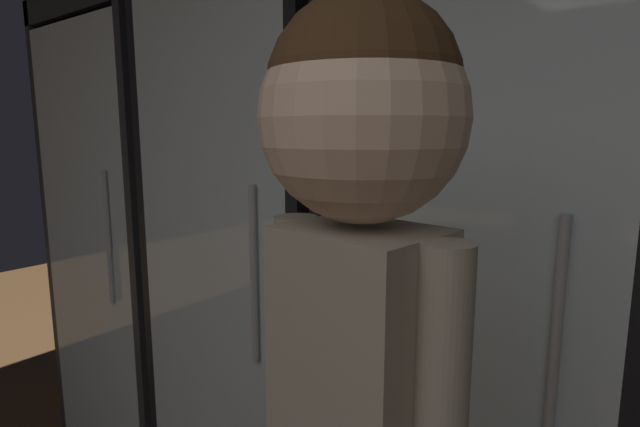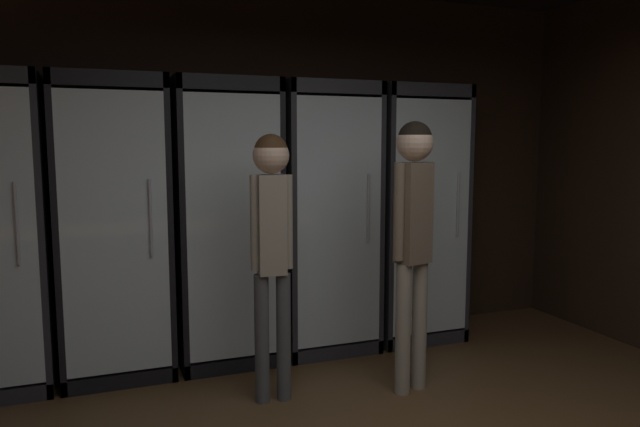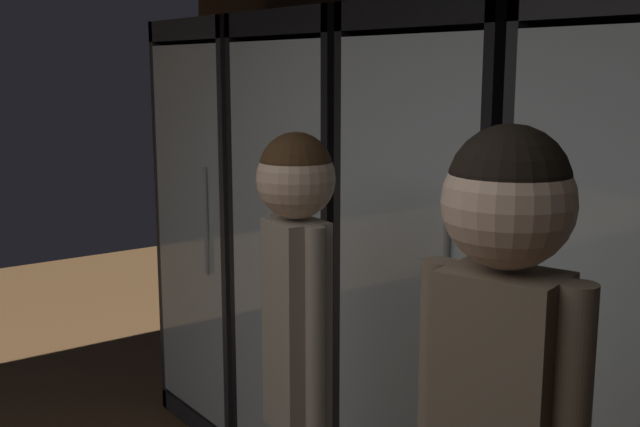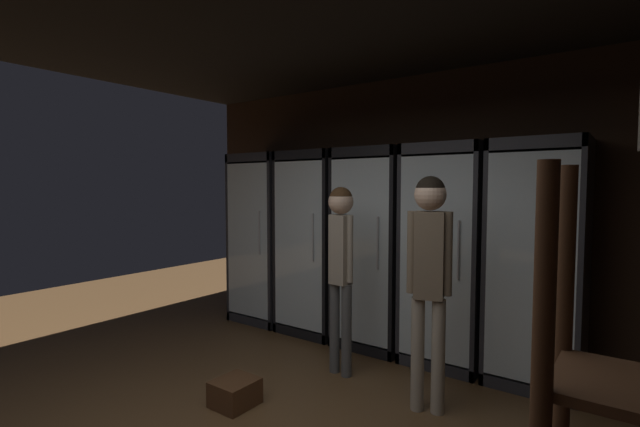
{
  "view_description": "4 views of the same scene",
  "coord_description": "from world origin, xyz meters",
  "px_view_note": "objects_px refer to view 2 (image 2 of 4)",
  "views": [
    {
      "loc": [
        -0.06,
        1.45,
        1.52
      ],
      "look_at": [
        -0.93,
        2.57,
        1.28
      ],
      "focal_mm": 27.62,
      "sensor_mm": 36.0,
      "label": 1
    },
    {
      "loc": [
        -1.3,
        -1.51,
        1.61
      ],
      "look_at": [
        0.16,
        2.4,
        1.1
      ],
      "focal_mm": 33.01,
      "sensor_mm": 36.0,
      "label": 2
    },
    {
      "loc": [
        1.41,
        0.69,
        1.83
      ],
      "look_at": [
        -0.78,
        2.29,
        1.32
      ],
      "focal_mm": 44.29,
      "sensor_mm": 36.0,
      "label": 3
    },
    {
      "loc": [
        1.78,
        -1.33,
        1.67
      ],
      "look_at": [
        -0.85,
        2.28,
        1.39
      ],
      "focal_mm": 24.99,
      "sensor_mm": 36.0,
      "label": 4
    }
  ],
  "objects_px": {
    "cooler_right": "(323,220)",
    "shopper_far": "(413,219)",
    "shopper_near": "(272,229)",
    "cooler_far_right": "(410,215)",
    "cooler_left": "(114,231)",
    "cooler_center": "(225,224)"
  },
  "relations": [
    {
      "from": "shopper_near",
      "to": "cooler_far_right",
      "type": "bearing_deg",
      "value": 30.58
    },
    {
      "from": "cooler_center",
      "to": "cooler_right",
      "type": "bearing_deg",
      "value": -0.04
    },
    {
      "from": "cooler_center",
      "to": "cooler_left",
      "type": "bearing_deg",
      "value": -179.97
    },
    {
      "from": "shopper_near",
      "to": "cooler_left",
      "type": "bearing_deg",
      "value": 136.56
    },
    {
      "from": "cooler_center",
      "to": "cooler_right",
      "type": "height_order",
      "value": "same"
    },
    {
      "from": "cooler_left",
      "to": "shopper_near",
      "type": "relative_size",
      "value": 1.24
    },
    {
      "from": "cooler_center",
      "to": "cooler_right",
      "type": "xyz_separation_m",
      "value": [
        0.77,
        -0.0,
        -0.01
      ]
    },
    {
      "from": "cooler_left",
      "to": "shopper_far",
      "type": "xyz_separation_m",
      "value": [
        1.76,
        -1.0,
        0.12
      ]
    },
    {
      "from": "cooler_right",
      "to": "shopper_near",
      "type": "distance_m",
      "value": 1.06
    },
    {
      "from": "cooler_far_right",
      "to": "shopper_far",
      "type": "height_order",
      "value": "cooler_far_right"
    },
    {
      "from": "cooler_left",
      "to": "cooler_far_right",
      "type": "bearing_deg",
      "value": 0.02
    },
    {
      "from": "cooler_center",
      "to": "shopper_far",
      "type": "distance_m",
      "value": 1.42
    },
    {
      "from": "cooler_center",
      "to": "cooler_right",
      "type": "distance_m",
      "value": 0.77
    },
    {
      "from": "cooler_right",
      "to": "shopper_far",
      "type": "xyz_separation_m",
      "value": [
        0.23,
        -1.0,
        0.12
      ]
    },
    {
      "from": "shopper_near",
      "to": "shopper_far",
      "type": "bearing_deg",
      "value": -10.68
    },
    {
      "from": "cooler_left",
      "to": "cooler_far_right",
      "type": "relative_size",
      "value": 1.0
    },
    {
      "from": "cooler_right",
      "to": "cooler_far_right",
      "type": "bearing_deg",
      "value": 0.08
    },
    {
      "from": "cooler_left",
      "to": "cooler_right",
      "type": "height_order",
      "value": "same"
    },
    {
      "from": "cooler_left",
      "to": "shopper_far",
      "type": "height_order",
      "value": "cooler_left"
    },
    {
      "from": "shopper_far",
      "to": "cooler_left",
      "type": "bearing_deg",
      "value": 150.35
    },
    {
      "from": "cooler_right",
      "to": "cooler_left",
      "type": "bearing_deg",
      "value": 180.0
    },
    {
      "from": "cooler_right",
      "to": "shopper_near",
      "type": "height_order",
      "value": "cooler_right"
    }
  ]
}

